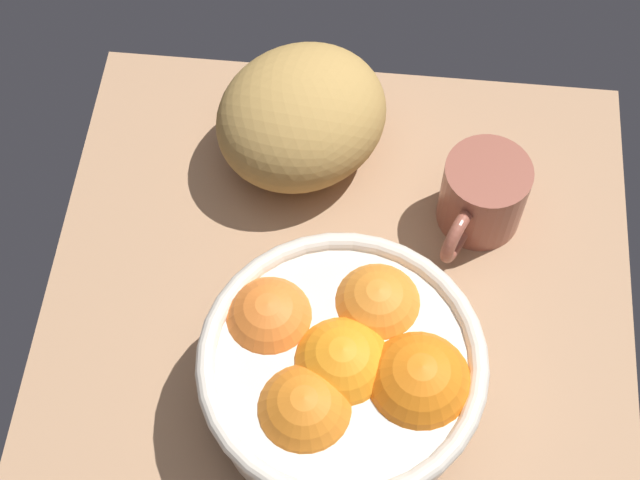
# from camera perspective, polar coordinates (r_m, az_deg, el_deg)

# --- Properties ---
(ground_plane) EXTENTS (0.69, 0.54, 0.03)m
(ground_plane) POSITION_cam_1_polar(r_m,az_deg,el_deg) (0.87, 0.55, -8.62)
(ground_plane) COLOR tan
(fruit_bowl) EXTENTS (0.23, 0.23, 0.12)m
(fruit_bowl) POSITION_cam_1_polar(r_m,az_deg,el_deg) (0.80, 1.39, -7.66)
(fruit_bowl) COLOR beige
(fruit_bowl) RESTS_ON ground
(bread_loaf) EXTENTS (0.22, 0.23, 0.11)m
(bread_loaf) POSITION_cam_1_polar(r_m,az_deg,el_deg) (0.93, -1.09, 7.22)
(bread_loaf) COLOR tan
(bread_loaf) RESTS_ON ground
(mug) EXTENTS (0.11, 0.08, 0.08)m
(mug) POSITION_cam_1_polar(r_m,az_deg,el_deg) (0.91, 9.43, 2.53)
(mug) COLOR #985140
(mug) RESTS_ON ground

